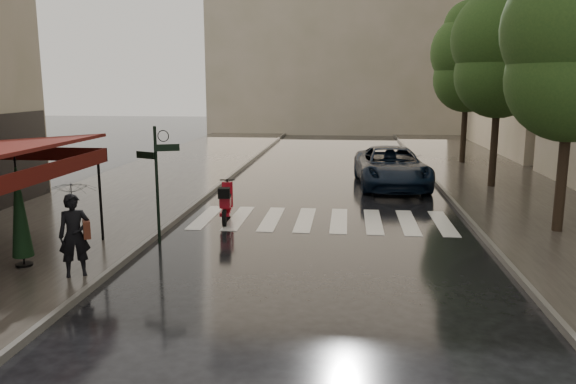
% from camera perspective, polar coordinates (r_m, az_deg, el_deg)
% --- Properties ---
extents(ground, '(120.00, 120.00, 0.00)m').
position_cam_1_polar(ground, '(12.28, -12.09, -9.14)').
color(ground, black).
rests_on(ground, ground).
extents(sidewalk_near, '(6.00, 60.00, 0.12)m').
position_cam_1_polar(sidewalk_near, '(24.70, -13.44, 1.09)').
color(sidewalk_near, '#38332D').
rests_on(sidewalk_near, ground).
extents(sidewalk_far, '(5.50, 60.00, 0.12)m').
position_cam_1_polar(sidewalk_far, '(24.19, 21.65, 0.41)').
color(sidewalk_far, '#38332D').
rests_on(sidewalk_far, ground).
extents(curb_near, '(0.12, 60.00, 0.16)m').
position_cam_1_polar(curb_near, '(23.86, -6.52, 1.01)').
color(curb_near, '#595651').
rests_on(curb_near, ground).
extents(curb_far, '(0.12, 60.00, 0.16)m').
position_cam_1_polar(curb_far, '(23.59, 15.09, 0.59)').
color(curb_far, '#595651').
rests_on(curb_far, ground).
extents(crosswalk, '(7.85, 3.20, 0.01)m').
position_cam_1_polar(crosswalk, '(17.45, 3.47, -2.86)').
color(crosswalk, silver).
rests_on(crosswalk, ground).
extents(signpost, '(1.17, 0.29, 3.10)m').
position_cam_1_polar(signpost, '(14.95, -13.18, 1.69)').
color(signpost, black).
rests_on(signpost, ground).
extents(backdrop_building, '(22.00, 6.00, 20.00)m').
position_cam_1_polar(backdrop_building, '(49.28, 5.47, 17.71)').
color(backdrop_building, tan).
rests_on(backdrop_building, ground).
extents(tree_near, '(3.80, 3.80, 7.99)m').
position_cam_1_polar(tree_near, '(17.02, 27.11, 13.68)').
color(tree_near, black).
rests_on(tree_near, sidewalk_far).
extents(tree_mid, '(3.80, 3.80, 8.34)m').
position_cam_1_polar(tree_mid, '(23.69, 20.82, 13.72)').
color(tree_mid, black).
rests_on(tree_mid, sidewalk_far).
extents(tree_far, '(3.80, 3.80, 8.16)m').
position_cam_1_polar(tree_far, '(30.55, 17.83, 12.87)').
color(tree_far, black).
rests_on(tree_far, sidewalk_far).
extents(pedestrian_with_umbrella, '(1.44, 1.45, 2.52)m').
position_cam_1_polar(pedestrian_with_umbrella, '(12.57, -21.10, -0.69)').
color(pedestrian_with_umbrella, black).
rests_on(pedestrian_with_umbrella, sidewalk_near).
extents(scooter, '(0.59, 1.82, 1.20)m').
position_cam_1_polar(scooter, '(17.25, -6.32, -1.19)').
color(scooter, black).
rests_on(scooter, ground).
extents(parked_car, '(3.06, 6.00, 1.62)m').
position_cam_1_polar(parked_car, '(23.40, 10.47, 2.53)').
color(parked_car, black).
rests_on(parked_car, ground).
extents(parasol_back, '(0.46, 0.46, 2.46)m').
position_cam_1_polar(parasol_back, '(13.79, -25.64, -1.53)').
color(parasol_back, black).
rests_on(parasol_back, sidewalk_near).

